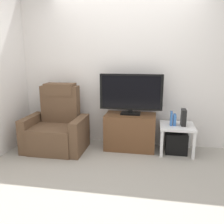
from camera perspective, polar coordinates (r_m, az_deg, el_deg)
name	(u,v)px	position (r m, az deg, el deg)	size (l,w,h in m)	color
ground_plane	(116,170)	(3.37, 0.87, -13.77)	(6.40, 6.40, 0.00)	#9E998E
wall_back	(126,70)	(4.12, 3.50, 10.09)	(6.40, 0.06, 2.60)	silver
tv_stand	(130,131)	(4.00, 4.37, -4.69)	(0.83, 0.48, 0.59)	brown
television	(131,93)	(3.87, 4.57, 4.51)	(1.02, 0.20, 0.66)	black
recliner_armchair	(57,127)	(4.07, -13.13, -3.56)	(0.98, 0.78, 1.08)	brown
side_table	(177,129)	(3.95, 15.35, -4.06)	(0.54, 0.54, 0.46)	white
subwoofer_box	(176,142)	(4.01, 15.16, -7.00)	(0.34, 0.34, 0.34)	black
book_leftmost	(171,118)	(3.87, 14.06, -1.52)	(0.03, 0.12, 0.22)	#3366B2
book_middle	(174,120)	(3.88, 14.81, -1.83)	(0.04, 0.11, 0.18)	#3366B2
game_console	(183,117)	(3.91, 16.83, -1.24)	(0.07, 0.20, 0.26)	black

